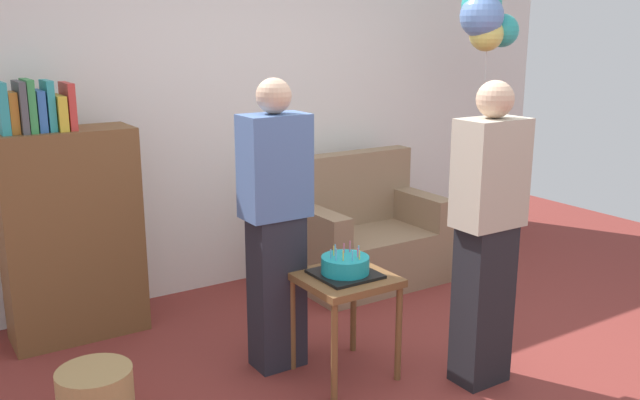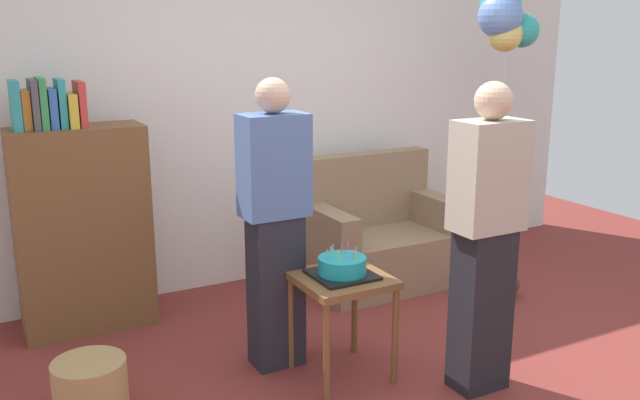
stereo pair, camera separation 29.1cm
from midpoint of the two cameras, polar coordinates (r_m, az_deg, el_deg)
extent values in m
plane|color=maroon|center=(3.85, 5.99, -15.17)|extent=(8.00, 8.00, 0.00)
cube|color=silver|center=(5.15, -8.17, 8.01)|extent=(6.00, 0.10, 2.70)
cube|color=#8C7054|center=(5.21, 2.42, -4.77)|extent=(1.10, 0.70, 0.40)
cube|color=#8C7054|center=(5.29, 0.79, 0.95)|extent=(1.10, 0.16, 0.56)
cube|color=#8C7054|center=(4.87, -2.07, -2.16)|extent=(0.16, 0.70, 0.24)
cube|color=#8C7054|center=(5.39, 6.54, -0.65)|extent=(0.16, 0.70, 0.24)
cube|color=brown|center=(4.51, -21.66, -2.75)|extent=(0.80, 0.36, 1.30)
cube|color=teal|center=(4.32, -26.73, 6.82)|extent=(0.05, 0.22, 0.29)
cube|color=orange|center=(4.33, -25.99, 6.53)|extent=(0.05, 0.17, 0.23)
cube|color=#4C4C51|center=(4.33, -25.42, 6.99)|extent=(0.04, 0.26, 0.29)
cube|color=#38934C|center=(4.34, -24.84, 7.11)|extent=(0.04, 0.24, 0.30)
cube|color=#3366B7|center=(4.35, -24.11, 6.78)|extent=(0.04, 0.21, 0.24)
cube|color=teal|center=(4.35, -23.45, 7.21)|extent=(0.04, 0.21, 0.29)
cube|color=gold|center=(4.37, -22.70, 6.71)|extent=(0.05, 0.26, 0.20)
cube|color=red|center=(4.37, -22.01, 7.25)|extent=(0.04, 0.24, 0.27)
cube|color=brown|center=(3.73, -0.15, -6.59)|extent=(0.48, 0.48, 0.04)
cylinder|color=brown|center=(3.58, -1.19, -12.60)|extent=(0.04, 0.04, 0.54)
cylinder|color=brown|center=(3.79, 4.32, -11.03)|extent=(0.04, 0.04, 0.54)
cylinder|color=brown|center=(3.91, -4.48, -10.25)|extent=(0.04, 0.04, 0.54)
cylinder|color=brown|center=(4.10, 0.74, -8.98)|extent=(0.04, 0.04, 0.54)
cube|color=black|center=(3.72, -0.15, -6.19)|extent=(0.32, 0.32, 0.02)
cylinder|color=teal|center=(3.70, -0.15, -5.42)|extent=(0.26, 0.26, 0.09)
cylinder|color=#66B2E5|center=(3.73, 1.00, -4.15)|extent=(0.01, 0.01, 0.05)
cylinder|color=#EA668C|center=(3.75, 0.27, -3.91)|extent=(0.01, 0.01, 0.06)
cylinder|color=#EA668C|center=(3.73, -0.23, -4.04)|extent=(0.01, 0.01, 0.06)
cylinder|color=#66B2E5|center=(3.73, -0.97, -4.11)|extent=(0.01, 0.01, 0.05)
cylinder|color=#F2CC4C|center=(3.69, -1.11, -4.26)|extent=(0.01, 0.01, 0.05)
cylinder|color=#66B2E5|center=(3.65, -1.39, -4.52)|extent=(0.01, 0.01, 0.05)
cylinder|color=#66B2E5|center=(3.62, -0.96, -4.58)|extent=(0.01, 0.01, 0.06)
cylinder|color=#F2CC4C|center=(3.62, -0.37, -4.66)|extent=(0.01, 0.01, 0.06)
cylinder|color=#66B2E5|center=(3.61, 0.40, -4.66)|extent=(0.01, 0.01, 0.06)
cylinder|color=#F2CC4C|center=(3.64, 0.99, -4.60)|extent=(0.01, 0.01, 0.05)
cylinder|color=#EA668C|center=(3.67, 0.88, -4.42)|extent=(0.01, 0.01, 0.05)
cube|color=#23232D|center=(3.90, -5.76, -7.66)|extent=(0.28, 0.20, 0.88)
cube|color=#4C6BA3|center=(3.69, -6.03, 2.79)|extent=(0.36, 0.22, 0.56)
sphere|color=#D1A889|center=(3.64, -6.18, 8.58)|extent=(0.19, 0.19, 0.19)
cube|color=black|center=(3.78, 11.19, -8.57)|extent=(0.28, 0.20, 0.88)
cube|color=#B2A893|center=(3.57, 11.73, 2.18)|extent=(0.36, 0.22, 0.56)
sphere|color=#D1A889|center=(3.51, 12.04, 8.17)|extent=(0.19, 0.19, 0.19)
cylinder|color=#A88451|center=(3.64, -20.38, -15.23)|extent=(0.36, 0.36, 0.30)
ellipsoid|color=#473328|center=(5.12, 12.35, -6.61)|extent=(0.28, 0.14, 0.20)
cylinder|color=silver|center=(5.42, 11.72, 3.78)|extent=(0.00, 0.00, 1.88)
sphere|color=#2DADA8|center=(5.39, 13.36, 13.52)|extent=(0.25, 0.25, 0.25)
sphere|color=#E5D666|center=(5.27, 12.08, 13.31)|extent=(0.25, 0.25, 0.25)
sphere|color=#2DADA8|center=(5.29, 11.69, 15.60)|extent=(0.29, 0.29, 0.29)
sphere|color=#668ED6|center=(5.24, 11.69, 14.73)|extent=(0.32, 0.32, 0.32)
camera|label=1|loc=(0.15, -92.19, -0.54)|focal=38.55mm
camera|label=2|loc=(0.15, 87.81, 0.54)|focal=38.55mm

